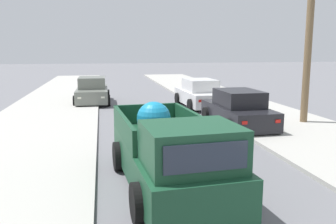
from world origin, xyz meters
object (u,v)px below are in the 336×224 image
Objects in this scene: car_right_near at (200,94)px; car_right_mid at (92,91)px; car_left_mid at (238,110)px; pickup_truck at (170,155)px.

car_right_near is 6.39m from car_right_mid.
car_right_mid is (-5.87, 2.53, 0.00)m from car_right_near.
car_right_mid is at bearing 127.44° from car_left_mid.
pickup_truck reaches higher than car_left_mid.
pickup_truck is 13.76m from car_right_mid.
car_left_mid is (0.11, -5.28, 0.00)m from car_right_near.
car_right_near is 1.01× the size of car_left_mid.
car_left_mid is 1.00× the size of car_right_mid.
car_right_near and car_left_mid have the same top height.
pickup_truck is 1.24× the size of car_left_mid.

